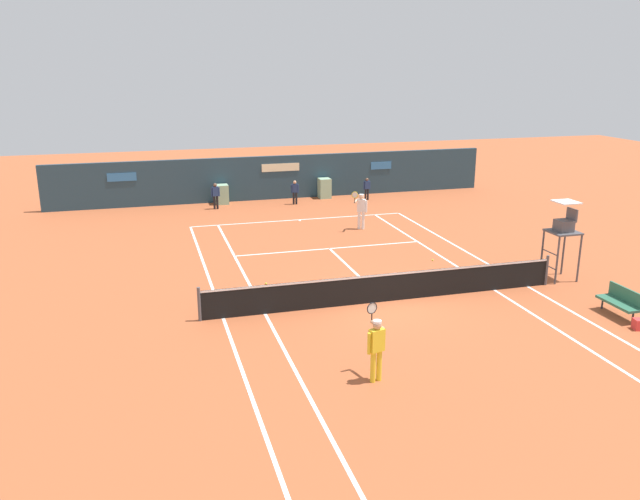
{
  "coord_description": "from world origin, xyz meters",
  "views": [
    {
      "loc": [
        -7.41,
        -18.32,
        7.54
      ],
      "look_at": [
        -1.18,
        3.7,
        0.8
      ],
      "focal_mm": 36.04,
      "sensor_mm": 36.0,
      "label": 1
    }
  ],
  "objects_px": {
    "player_bench": "(621,300)",
    "ball_kid_left_post": "(295,191)",
    "ball_kid_centre_post": "(367,187)",
    "player_on_baseline": "(361,208)",
    "tennis_ball_mid_court": "(266,283)",
    "tennis_ball_by_sideline": "(433,260)",
    "umpire_chair": "(564,229)",
    "ball_kid_right_post": "(216,194)",
    "player_near_side": "(376,344)"
  },
  "relations": [
    {
      "from": "ball_kid_left_post",
      "to": "umpire_chair",
      "type": "bearing_deg",
      "value": 121.55
    },
    {
      "from": "tennis_ball_mid_court",
      "to": "ball_kid_right_post",
      "type": "bearing_deg",
      "value": 90.98
    },
    {
      "from": "player_on_baseline",
      "to": "player_near_side",
      "type": "height_order",
      "value": "player_on_baseline"
    },
    {
      "from": "player_bench",
      "to": "ball_kid_centre_post",
      "type": "bearing_deg",
      "value": 5.15
    },
    {
      "from": "umpire_chair",
      "to": "tennis_ball_by_sideline",
      "type": "bearing_deg",
      "value": 46.63
    },
    {
      "from": "player_on_baseline",
      "to": "tennis_ball_mid_court",
      "type": "xyz_separation_m",
      "value": [
        -5.78,
        -6.43,
        -0.97
      ]
    },
    {
      "from": "player_bench",
      "to": "player_near_side",
      "type": "height_order",
      "value": "player_near_side"
    },
    {
      "from": "player_on_baseline",
      "to": "player_near_side",
      "type": "xyz_separation_m",
      "value": [
        -4.56,
        -14.13,
        -0.03
      ]
    },
    {
      "from": "player_near_side",
      "to": "tennis_ball_by_sideline",
      "type": "distance_m",
      "value": 10.37
    },
    {
      "from": "tennis_ball_by_sideline",
      "to": "umpire_chair",
      "type": "bearing_deg",
      "value": -43.37
    },
    {
      "from": "player_on_baseline",
      "to": "ball_kid_left_post",
      "type": "distance_m",
      "value": 6.35
    },
    {
      "from": "player_on_baseline",
      "to": "tennis_ball_mid_court",
      "type": "bearing_deg",
      "value": 75.01
    },
    {
      "from": "player_near_side",
      "to": "ball_kid_centre_post",
      "type": "distance_m",
      "value": 21.44
    },
    {
      "from": "player_on_baseline",
      "to": "tennis_ball_mid_court",
      "type": "distance_m",
      "value": 8.7
    },
    {
      "from": "player_near_side",
      "to": "player_on_baseline",
      "type": "bearing_deg",
      "value": 57.47
    },
    {
      "from": "ball_kid_left_post",
      "to": "ball_kid_right_post",
      "type": "distance_m",
      "value": 4.31
    },
    {
      "from": "umpire_chair",
      "to": "player_near_side",
      "type": "relative_size",
      "value": 1.56
    },
    {
      "from": "player_bench",
      "to": "tennis_ball_by_sideline",
      "type": "xyz_separation_m",
      "value": [
        -3.07,
        6.77,
        -0.48
      ]
    },
    {
      "from": "tennis_ball_by_sideline",
      "to": "player_on_baseline",
      "type": "bearing_deg",
      "value": 101.12
    },
    {
      "from": "ball_kid_centre_post",
      "to": "player_bench",
      "type": "bearing_deg",
      "value": 93.36
    },
    {
      "from": "player_on_baseline",
      "to": "ball_kid_right_post",
      "type": "xyz_separation_m",
      "value": [
        -5.99,
        6.12,
        -0.2
      ]
    },
    {
      "from": "tennis_ball_by_sideline",
      "to": "player_bench",
      "type": "bearing_deg",
      "value": -65.6
    },
    {
      "from": "player_bench",
      "to": "ball_kid_centre_post",
      "type": "distance_m",
      "value": 18.45
    },
    {
      "from": "player_bench",
      "to": "ball_kid_left_post",
      "type": "height_order",
      "value": "ball_kid_left_post"
    },
    {
      "from": "player_bench",
      "to": "player_on_baseline",
      "type": "relative_size",
      "value": 0.79
    },
    {
      "from": "player_near_side",
      "to": "tennis_ball_mid_court",
      "type": "distance_m",
      "value": 7.85
    },
    {
      "from": "player_bench",
      "to": "player_near_side",
      "type": "relative_size",
      "value": 0.81
    },
    {
      "from": "umpire_chair",
      "to": "player_near_side",
      "type": "bearing_deg",
      "value": 120.88
    },
    {
      "from": "ball_kid_right_post",
      "to": "player_on_baseline",
      "type": "bearing_deg",
      "value": 129.99
    },
    {
      "from": "umpire_chair",
      "to": "tennis_ball_by_sideline",
      "type": "height_order",
      "value": "umpire_chair"
    },
    {
      "from": "player_on_baseline",
      "to": "ball_kid_right_post",
      "type": "distance_m",
      "value": 8.56
    },
    {
      "from": "ball_kid_centre_post",
      "to": "tennis_ball_by_sideline",
      "type": "xyz_separation_m",
      "value": [
        -1.42,
        -11.6,
        -0.69
      ]
    },
    {
      "from": "umpire_chair",
      "to": "player_bench",
      "type": "bearing_deg",
      "value": 174.43
    },
    {
      "from": "player_bench",
      "to": "ball_kid_centre_post",
      "type": "relative_size",
      "value": 1.18
    },
    {
      "from": "ball_kid_left_post",
      "to": "tennis_ball_mid_court",
      "type": "distance_m",
      "value": 13.22
    },
    {
      "from": "player_on_baseline",
      "to": "ball_kid_centre_post",
      "type": "relative_size",
      "value": 1.49
    },
    {
      "from": "player_bench",
      "to": "tennis_ball_mid_court",
      "type": "distance_m",
      "value": 11.52
    },
    {
      "from": "ball_kid_centre_post",
      "to": "tennis_ball_mid_court",
      "type": "distance_m",
      "value": 15.05
    },
    {
      "from": "player_bench",
      "to": "ball_kid_right_post",
      "type": "height_order",
      "value": "ball_kid_right_post"
    },
    {
      "from": "player_bench",
      "to": "tennis_ball_mid_court",
      "type": "xyz_separation_m",
      "value": [
        -9.93,
        5.82,
        -0.48
      ]
    },
    {
      "from": "player_bench",
      "to": "player_on_baseline",
      "type": "bearing_deg",
      "value": 18.71
    },
    {
      "from": "ball_kid_centre_post",
      "to": "ball_kid_left_post",
      "type": "height_order",
      "value": "ball_kid_left_post"
    },
    {
      "from": "ball_kid_right_post",
      "to": "ball_kid_centre_post",
      "type": "bearing_deg",
      "value": 175.58
    },
    {
      "from": "player_near_side",
      "to": "tennis_ball_mid_court",
      "type": "relative_size",
      "value": 26.99
    },
    {
      "from": "ball_kid_right_post",
      "to": "tennis_ball_mid_court",
      "type": "distance_m",
      "value": 12.57
    },
    {
      "from": "ball_kid_left_post",
      "to": "tennis_ball_mid_court",
      "type": "height_order",
      "value": "ball_kid_left_post"
    },
    {
      "from": "player_on_baseline",
      "to": "ball_kid_right_post",
      "type": "bearing_deg",
      "value": -18.65
    },
    {
      "from": "umpire_chair",
      "to": "ball_kid_centre_post",
      "type": "height_order",
      "value": "umpire_chair"
    },
    {
      "from": "ball_kid_centre_post",
      "to": "tennis_ball_by_sideline",
      "type": "relative_size",
      "value": 18.57
    },
    {
      "from": "umpire_chair",
      "to": "tennis_ball_mid_court",
      "type": "relative_size",
      "value": 41.98
    }
  ]
}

